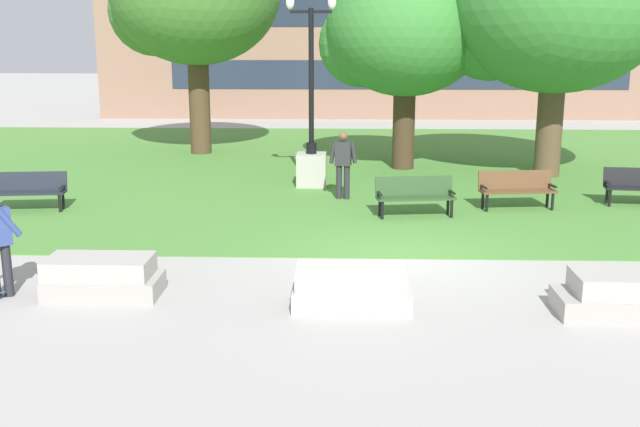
{
  "coord_description": "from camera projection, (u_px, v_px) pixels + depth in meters",
  "views": [
    {
      "loc": [
        -1.03,
        -13.42,
        4.06
      ],
      "look_at": [
        -1.45,
        -1.4,
        1.2
      ],
      "focal_mm": 42.0,
      "sensor_mm": 36.0,
      "label": 1
    }
  ],
  "objects": [
    {
      "name": "concrete_block_right",
      "position": [
        623.0,
        295.0,
        11.12
      ],
      "size": [
        1.9,
        0.9,
        0.64
      ],
      "color": "#9E9991",
      "rests_on": "ground"
    },
    {
      "name": "ground_plane",
      "position": [
        400.0,
        259.0,
        13.95
      ],
      "size": [
        140.0,
        140.0,
        0.0
      ],
      "primitive_type": "plane",
      "color": "#A3A09B"
    },
    {
      "name": "tree_far_right",
      "position": [
        404.0,
        30.0,
        22.51
      ],
      "size": [
        5.07,
        4.83,
        6.33
      ],
      "color": "#42301E",
      "rests_on": "grass_lawn"
    },
    {
      "name": "concrete_block_left",
      "position": [
        351.0,
        288.0,
        11.45
      ],
      "size": [
        1.8,
        0.9,
        0.64
      ],
      "color": "#B2ADA3",
      "rests_on": "ground"
    },
    {
      "name": "park_bench_far_right",
      "position": [
        27.0,
        189.0,
        17.7
      ],
      "size": [
        1.85,
        0.74,
        0.9
      ],
      "color": "#1E232D",
      "rests_on": "grass_lawn"
    },
    {
      "name": "park_bench_near_right",
      "position": [
        415.0,
        194.0,
        17.13
      ],
      "size": [
        1.85,
        0.76,
        0.9
      ],
      "color": "#284723",
      "rests_on": "grass_lawn"
    },
    {
      "name": "concrete_block_center",
      "position": [
        102.0,
        277.0,
        11.94
      ],
      "size": [
        1.8,
        0.9,
        0.64
      ],
      "color": "#9E9991",
      "rests_on": "ground"
    },
    {
      "name": "lamp_post_left",
      "position": [
        311.0,
        148.0,
        20.46
      ],
      "size": [
        1.32,
        0.8,
        5.16
      ],
      "color": "#ADA89E",
      "rests_on": "grass_lawn"
    },
    {
      "name": "person_bystander_near_lawn",
      "position": [
        343.0,
        161.0,
        18.83
      ],
      "size": [
        0.72,
        0.3,
        1.71
      ],
      "color": "#28282D",
      "rests_on": "grass_lawn"
    },
    {
      "name": "grass_lawn",
      "position": [
        378.0,
        167.0,
        23.67
      ],
      "size": [
        40.0,
        20.0,
        0.02
      ],
      "primitive_type": "cube",
      "color": "#4C8438",
      "rests_on": "ground"
    },
    {
      "name": "tree_near_left",
      "position": [
        555.0,
        2.0,
        21.11
      ],
      "size": [
        6.52,
        6.21,
        7.7
      ],
      "color": "brown",
      "rests_on": "grass_lawn"
    },
    {
      "name": "building_facade_distant",
      "position": [
        399.0,
        22.0,
        36.62
      ],
      "size": [
        29.93,
        1.03,
        9.5
      ],
      "color": "#8E6B56",
      "rests_on": "ground"
    },
    {
      "name": "park_bench_far_left",
      "position": [
        517.0,
        187.0,
        17.86
      ],
      "size": [
        1.85,
        0.75,
        0.9
      ],
      "color": "brown",
      "rests_on": "grass_lawn"
    }
  ]
}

